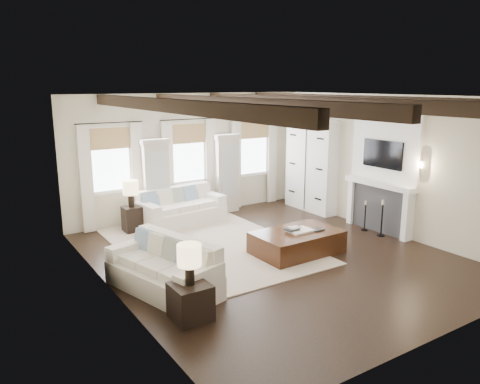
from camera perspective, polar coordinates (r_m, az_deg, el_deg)
ground at (r=9.62m, az=3.99°, el=-7.85°), size 7.50×7.50×0.00m
room_shell at (r=10.27m, az=4.50°, el=4.40°), size 6.54×7.54×3.22m
area_rug at (r=10.24m, az=-3.92°, el=-6.47°), size 3.48×4.85×0.02m
sofa_back at (r=11.79m, az=-7.27°, el=-2.10°), size 2.20×1.16×0.91m
sofa_left at (r=8.11m, az=-9.02°, el=-9.35°), size 1.44×2.25×0.89m
ottoman at (r=9.78m, az=6.95°, el=-6.11°), size 1.79×1.14×0.47m
tray at (r=9.71m, az=7.33°, el=-4.68°), size 0.51×0.39×0.04m
book_lower at (r=9.64m, az=6.34°, el=-4.54°), size 0.26×0.20×0.04m
book_upper at (r=9.64m, az=6.64°, el=-4.33°), size 0.22×0.17×0.03m
book_loose at (r=9.83m, az=9.41°, el=-4.56°), size 0.24×0.18×0.03m
side_table_front at (r=7.16m, az=-6.06°, el=-13.15°), size 0.55×0.55×0.55m
lamp_front at (r=6.88m, az=-6.20°, el=-7.93°), size 0.36×0.36×0.62m
side_table_back at (r=11.36m, az=-13.01°, el=-3.26°), size 0.41×0.41×0.61m
lamp_back at (r=11.18m, az=-13.20°, el=0.34°), size 0.36×0.36×0.63m
candlestick_near at (r=11.23m, az=16.89°, el=-3.41°), size 0.17×0.17×0.85m
candlestick_far at (r=11.56m, az=14.99°, el=-3.10°), size 0.15×0.15×0.73m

